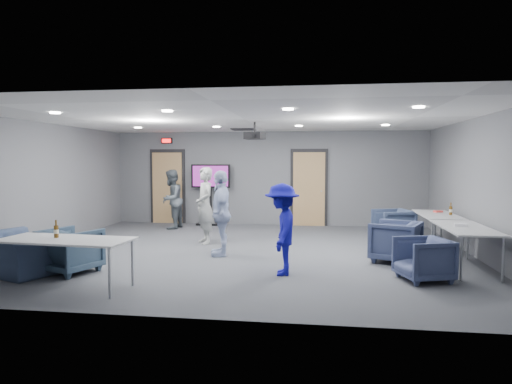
# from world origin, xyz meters

# --- Properties ---
(floor) EXTENTS (9.00, 9.00, 0.00)m
(floor) POSITION_xyz_m (0.00, 0.00, 0.00)
(floor) COLOR #35383D
(floor) RESTS_ON ground
(ceiling) EXTENTS (9.00, 9.00, 0.00)m
(ceiling) POSITION_xyz_m (0.00, 0.00, 2.70)
(ceiling) COLOR silver
(ceiling) RESTS_ON wall_back
(wall_back) EXTENTS (9.00, 0.02, 2.70)m
(wall_back) POSITION_xyz_m (0.00, 4.00, 1.35)
(wall_back) COLOR slate
(wall_back) RESTS_ON floor
(wall_front) EXTENTS (9.00, 0.02, 2.70)m
(wall_front) POSITION_xyz_m (0.00, -4.00, 1.35)
(wall_front) COLOR slate
(wall_front) RESTS_ON floor
(wall_left) EXTENTS (0.02, 8.00, 2.70)m
(wall_left) POSITION_xyz_m (-4.50, 0.00, 1.35)
(wall_left) COLOR slate
(wall_left) RESTS_ON floor
(wall_right) EXTENTS (0.02, 8.00, 2.70)m
(wall_right) POSITION_xyz_m (4.50, 0.00, 1.35)
(wall_right) COLOR slate
(wall_right) RESTS_ON floor
(door_left) EXTENTS (1.06, 0.17, 2.24)m
(door_left) POSITION_xyz_m (-3.00, 3.95, 1.07)
(door_left) COLOR black
(door_left) RESTS_ON wall_back
(door_right) EXTENTS (1.06, 0.17, 2.24)m
(door_right) POSITION_xyz_m (1.20, 3.95, 1.07)
(door_right) COLOR black
(door_right) RESTS_ON wall_back
(exit_sign) EXTENTS (0.32, 0.08, 0.16)m
(exit_sign) POSITION_xyz_m (-3.00, 3.93, 2.45)
(exit_sign) COLOR black
(exit_sign) RESTS_ON wall_back
(hvac_diffuser) EXTENTS (0.60, 0.60, 0.03)m
(hvac_diffuser) POSITION_xyz_m (-0.50, 2.80, 2.69)
(hvac_diffuser) COLOR black
(hvac_diffuser) RESTS_ON ceiling
(downlights) EXTENTS (6.18, 3.78, 0.02)m
(downlights) POSITION_xyz_m (0.00, 0.00, 2.68)
(downlights) COLOR white
(downlights) RESTS_ON ceiling
(person_a) EXTENTS (0.68, 0.75, 1.72)m
(person_a) POSITION_xyz_m (-1.05, 0.80, 0.86)
(person_a) COLOR #979A97
(person_a) RESTS_ON floor
(person_b) EXTENTS (0.69, 0.85, 1.62)m
(person_b) POSITION_xyz_m (-2.51, 2.82, 0.81)
(person_b) COLOR #4E575E
(person_b) RESTS_ON floor
(person_c) EXTENTS (0.63, 1.05, 1.68)m
(person_c) POSITION_xyz_m (-0.41, -0.42, 0.84)
(person_c) COLOR #B0BFE2
(person_c) RESTS_ON floor
(person_d) EXTENTS (0.60, 0.99, 1.50)m
(person_d) POSITION_xyz_m (0.91, -1.75, 0.75)
(person_d) COLOR #171693
(person_d) RESTS_ON floor
(chair_right_a) EXTENTS (1.00, 0.98, 0.74)m
(chair_right_a) POSITION_xyz_m (3.21, 1.75, 0.37)
(chair_right_a) COLOR #36425D
(chair_right_a) RESTS_ON floor
(chair_right_b) EXTENTS (1.09, 1.08, 0.76)m
(chair_right_b) POSITION_xyz_m (2.90, -0.54, 0.38)
(chair_right_b) COLOR #384161
(chair_right_b) RESTS_ON floor
(chair_right_c) EXTENTS (0.93, 0.91, 0.67)m
(chair_right_c) POSITION_xyz_m (3.12, -1.84, 0.34)
(chair_right_c) COLOR #3A4365
(chair_right_c) RESTS_ON floor
(chair_front_a) EXTENTS (1.03, 1.05, 0.75)m
(chair_front_a) POSITION_xyz_m (-2.59, -2.12, 0.37)
(chair_front_a) COLOR #34475A
(chair_front_a) RESTS_ON floor
(chair_front_b) EXTENTS (1.35, 1.27, 0.71)m
(chair_front_b) POSITION_xyz_m (-3.35, -2.40, 0.35)
(chair_front_b) COLOR #3B4965
(chair_front_b) RESTS_ON floor
(table_right_a) EXTENTS (0.73, 1.76, 0.73)m
(table_right_a) POSITION_xyz_m (4.00, 0.96, 0.68)
(table_right_a) COLOR #B8BABD
(table_right_a) RESTS_ON floor
(table_right_b) EXTENTS (0.77, 1.84, 0.73)m
(table_right_b) POSITION_xyz_m (4.00, -0.94, 0.69)
(table_right_b) COLOR #B8BABD
(table_right_b) RESTS_ON floor
(table_front_left) EXTENTS (1.99, 0.95, 0.73)m
(table_front_left) POSITION_xyz_m (-2.16, -3.00, 0.69)
(table_front_left) COLOR #B8BABD
(table_front_left) RESTS_ON floor
(bottle_front) EXTENTS (0.07, 0.07, 0.26)m
(bottle_front) POSITION_xyz_m (-2.35, -2.92, 0.83)
(bottle_front) COLOR #5F3D10
(bottle_front) RESTS_ON table_front_left
(bottle_right) EXTENTS (0.07, 0.07, 0.26)m
(bottle_right) POSITION_xyz_m (4.23, 0.84, 0.83)
(bottle_right) COLOR #5F3D10
(bottle_right) RESTS_ON table_right_a
(snack_box) EXTENTS (0.21, 0.17, 0.04)m
(snack_box) POSITION_xyz_m (4.09, 1.30, 0.75)
(snack_box) COLOR #DF3E37
(snack_box) RESTS_ON table_right_a
(wrapper) EXTENTS (0.24, 0.18, 0.05)m
(wrapper) POSITION_xyz_m (3.94, -0.86, 0.75)
(wrapper) COLOR silver
(wrapper) RESTS_ON table_right_b
(tv_stand) EXTENTS (1.14, 0.55, 1.76)m
(tv_stand) POSITION_xyz_m (-1.63, 3.75, 0.99)
(tv_stand) COLOR black
(tv_stand) RESTS_ON floor
(projector) EXTENTS (0.46, 0.42, 0.37)m
(projector) POSITION_xyz_m (0.11, 0.61, 2.40)
(projector) COLOR black
(projector) RESTS_ON ceiling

